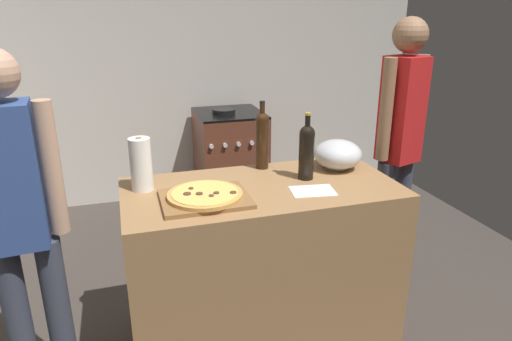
% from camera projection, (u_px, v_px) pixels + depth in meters
% --- Properties ---
extents(ground_plane, '(4.44, 3.41, 0.02)m').
position_uv_depth(ground_plane, '(229.00, 265.00, 3.28)').
color(ground_plane, '#3F3833').
extents(kitchen_wall_rear, '(4.44, 0.10, 2.60)m').
position_uv_depth(kitchen_wall_rear, '(188.00, 59.00, 4.15)').
color(kitchen_wall_rear, beige).
rests_on(kitchen_wall_rear, ground_plane).
extents(counter, '(1.36, 0.67, 0.90)m').
position_uv_depth(counter, '(262.00, 265.00, 2.41)').
color(counter, '#9E7247').
rests_on(counter, ground_plane).
extents(cutting_board, '(0.40, 0.32, 0.02)m').
position_uv_depth(cutting_board, '(205.00, 199.00, 2.09)').
color(cutting_board, olive).
rests_on(cutting_board, counter).
extents(pizza, '(0.35, 0.35, 0.03)m').
position_uv_depth(pizza, '(205.00, 195.00, 2.08)').
color(pizza, tan).
rests_on(pizza, cutting_board).
extents(mixing_bowl, '(0.26, 0.26, 0.16)m').
position_uv_depth(mixing_bowl, '(338.00, 154.00, 2.49)').
color(mixing_bowl, '#B2B2B7').
rests_on(mixing_bowl, counter).
extents(paper_towel_roll, '(0.10, 0.10, 0.26)m').
position_uv_depth(paper_towel_roll, '(141.00, 164.00, 2.18)').
color(paper_towel_roll, white).
rests_on(paper_towel_roll, counter).
extents(wine_bottle_clear, '(0.08, 0.08, 0.35)m').
position_uv_depth(wine_bottle_clear, '(307.00, 150.00, 2.31)').
color(wine_bottle_clear, black).
rests_on(wine_bottle_clear, counter).
extents(wine_bottle_green, '(0.07, 0.07, 0.37)m').
position_uv_depth(wine_bottle_green, '(262.00, 138.00, 2.47)').
color(wine_bottle_green, '#331E0F').
rests_on(wine_bottle_green, counter).
extents(recipe_sheet, '(0.23, 0.18, 0.00)m').
position_uv_depth(recipe_sheet, '(313.00, 191.00, 2.20)').
color(recipe_sheet, white).
rests_on(recipe_sheet, counter).
extents(stove, '(0.58, 0.63, 0.91)m').
position_uv_depth(stove, '(230.00, 159.00, 4.16)').
color(stove, brown).
rests_on(stove, ground_plane).
extents(person_in_stripes, '(0.37, 0.22, 1.60)m').
position_uv_depth(person_in_stripes, '(20.00, 218.00, 1.88)').
color(person_in_stripes, '#383D4C').
rests_on(person_in_stripes, ground_plane).
extents(person_in_red, '(0.36, 0.25, 1.69)m').
position_uv_depth(person_in_red, '(399.00, 139.00, 2.79)').
color(person_in_red, '#383D4C').
rests_on(person_in_red, ground_plane).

